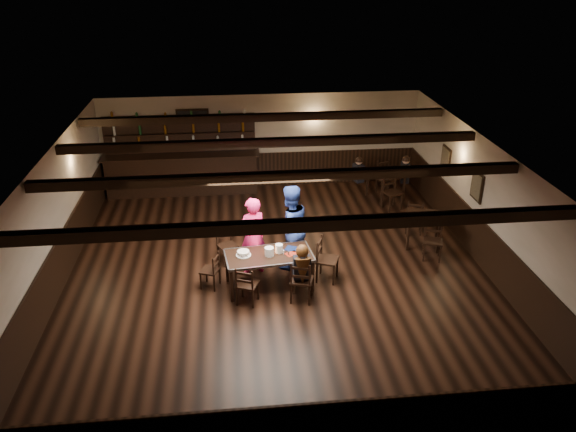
{
  "coord_description": "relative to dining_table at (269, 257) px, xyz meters",
  "views": [
    {
      "loc": [
        -0.9,
        -10.42,
        6.3
      ],
      "look_at": [
        0.25,
        0.2,
        1.23
      ],
      "focal_mm": 35.0,
      "sensor_mm": 36.0,
      "label": 1
    }
  ],
  "objects": [
    {
      "name": "menu_blue",
      "position": [
        0.52,
        0.18,
        0.07
      ],
      "size": [
        0.39,
        0.35,
        0.0
      ],
      "primitive_type": "cube",
      "rotation": [
        0.0,
        0.0,
        -0.46
      ],
      "color": "#0D1942",
      "rests_on": "dining_table"
    },
    {
      "name": "salt_shaker",
      "position": [
        0.3,
        0.0,
        0.11
      ],
      "size": [
        0.03,
        0.03,
        0.08
      ],
      "primitive_type": "cylinder",
      "color": "silver",
      "rests_on": "dining_table"
    },
    {
      "name": "plate_stack_a",
      "position": [
        0.01,
        -0.04,
        0.16
      ],
      "size": [
        0.19,
        0.19,
        0.18
      ],
      "primitive_type": "cylinder",
      "color": "white",
      "rests_on": "dining_table"
    },
    {
      "name": "seated_person",
      "position": [
        0.6,
        -0.58,
        0.14
      ],
      "size": [
        0.33,
        0.5,
        0.81
      ],
      "color": "black",
      "rests_on": "ground"
    },
    {
      "name": "drink_glass",
      "position": [
        0.23,
        0.16,
        0.12
      ],
      "size": [
        0.06,
        0.06,
        0.1
      ],
      "primitive_type": "cylinder",
      "color": "silver",
      "rests_on": "dining_table"
    },
    {
      "name": "chair_near_right",
      "position": [
        0.58,
        -0.64,
        -0.16
      ],
      "size": [
        0.52,
        0.51,
        0.9
      ],
      "color": "black",
      "rests_on": "ground"
    },
    {
      "name": "chair_far_pushed",
      "position": [
        -0.86,
        1.16,
        -0.2
      ],
      "size": [
        0.5,
        0.5,
        0.82
      ],
      "color": "black",
      "rests_on": "ground"
    },
    {
      "name": "bar_counter",
      "position": [
        -2.05,
        5.27,
        0.04
      ],
      "size": [
        4.37,
        0.7,
        2.2
      ],
      "color": "black",
      "rests_on": "ground"
    },
    {
      "name": "back_table_a",
      "position": [
        3.72,
        1.43,
        -0.03
      ],
      "size": [
        1.03,
        1.03,
        0.75
      ],
      "color": "black",
      "rests_on": "ground"
    },
    {
      "name": "bg_patron_right",
      "position": [
        4.1,
        4.24,
        0.16
      ],
      "size": [
        0.29,
        0.4,
        0.75
      ],
      "color": "black",
      "rests_on": "ground"
    },
    {
      "name": "menu_red",
      "position": [
        0.46,
        -0.02,
        0.07
      ],
      "size": [
        0.31,
        0.28,
        0.0
      ],
      "primitive_type": "cube",
      "rotation": [
        0.0,
        0.0,
        0.49
      ],
      "color": "maroon",
      "rests_on": "dining_table"
    },
    {
      "name": "bg_patron_left",
      "position": [
        2.83,
        4.41,
        0.13
      ],
      "size": [
        0.29,
        0.38,
        0.7
      ],
      "color": "black",
      "rests_on": "ground"
    },
    {
      "name": "tea_light",
      "position": [
        0.02,
        0.1,
        0.09
      ],
      "size": [
        0.05,
        0.05,
        0.06
      ],
      "color": "#A5A8AD",
      "rests_on": "dining_table"
    },
    {
      "name": "ground",
      "position": [
        0.23,
        0.56,
        -0.68
      ],
      "size": [
        10.0,
        10.0,
        0.0
      ],
      "primitive_type": "plane",
      "color": "black",
      "rests_on": "ground"
    },
    {
      "name": "plate_stack_b",
      "position": [
        0.21,
        0.07,
        0.16
      ],
      "size": [
        0.15,
        0.15,
        0.18
      ],
      "primitive_type": "cylinder",
      "color": "white",
      "rests_on": "dining_table"
    },
    {
      "name": "chair_near_left",
      "position": [
        -0.49,
        -0.6,
        -0.2
      ],
      "size": [
        0.5,
        0.49,
        0.83
      ],
      "color": "black",
      "rests_on": "ground"
    },
    {
      "name": "man_blue",
      "position": [
        0.51,
        0.78,
        0.27
      ],
      "size": [
        1.14,
        1.03,
        1.9
      ],
      "primitive_type": "imported",
      "rotation": [
        0.0,
        0.0,
        3.56
      ],
      "color": "navy",
      "rests_on": "ground"
    },
    {
      "name": "dining_table",
      "position": [
        0.0,
        0.0,
        0.0
      ],
      "size": [
        1.84,
        1.07,
        0.75
      ],
      "color": "black",
      "rests_on": "ground"
    },
    {
      "name": "room_shell",
      "position": [
        0.23,
        0.6,
        1.06
      ],
      "size": [
        9.02,
        10.02,
        2.71
      ],
      "color": "beige",
      "rests_on": "ground"
    },
    {
      "name": "pepper_shaker",
      "position": [
        0.4,
        -0.06,
        0.11
      ],
      "size": [
        0.04,
        0.04,
        0.09
      ],
      "primitive_type": "cylinder",
      "color": "#A5A8AD",
      "rests_on": "dining_table"
    },
    {
      "name": "chair_end_left",
      "position": [
        -1.14,
        0.1,
        -0.23
      ],
      "size": [
        0.45,
        0.46,
        0.77
      ],
      "color": "black",
      "rests_on": "ground"
    },
    {
      "name": "chair_end_right",
      "position": [
        1.16,
        0.17,
        -0.13
      ],
      "size": [
        0.56,
        0.57,
        0.95
      ],
      "color": "black",
      "rests_on": "ground"
    },
    {
      "name": "back_table_b",
      "position": [
        3.57,
        4.21,
        -0.03
      ],
      "size": [
        1.11,
        1.11,
        0.75
      ],
      "color": "black",
      "rests_on": "ground"
    },
    {
      "name": "woman_pink",
      "position": [
        -0.3,
        0.6,
        0.19
      ],
      "size": [
        0.75,
        0.64,
        1.74
      ],
      "primitive_type": "imported",
      "rotation": [
        0.0,
        0.0,
        3.55
      ],
      "color": "#FC3478",
      "rests_on": "ground"
    },
    {
      "name": "cake",
      "position": [
        -0.51,
        0.02,
        0.11
      ],
      "size": [
        0.31,
        0.31,
        0.1
      ],
      "color": "white",
      "rests_on": "dining_table"
    }
  ]
}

